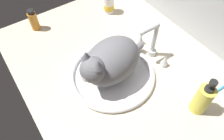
# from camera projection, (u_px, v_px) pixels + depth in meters

# --- Properties ---
(countertop) EXTENTS (1.07, 0.82, 0.03)m
(countertop) POSITION_uv_depth(u_px,v_px,m) (117.00, 66.00, 0.96)
(countertop) COLOR beige
(countertop) RESTS_ON ground
(backsplash_wall) EXTENTS (1.07, 0.02, 0.33)m
(backsplash_wall) POSITION_uv_depth(u_px,v_px,m) (191.00, 6.00, 0.99)
(backsplash_wall) COLOR #B2B7BC
(backsplash_wall) RESTS_ON ground
(sink_basin) EXTENTS (0.37, 0.37, 0.02)m
(sink_basin) POSITION_uv_depth(u_px,v_px,m) (112.00, 74.00, 0.90)
(sink_basin) COLOR white
(sink_basin) RESTS_ON countertop
(faucet) EXTENTS (0.20, 0.11, 0.19)m
(faucet) POSITION_uv_depth(u_px,v_px,m) (152.00, 44.00, 0.93)
(faucet) COLOR silver
(faucet) RESTS_ON countertop
(cat) EXTENTS (0.24, 0.35, 0.19)m
(cat) POSITION_uv_depth(u_px,v_px,m) (109.00, 62.00, 0.82)
(cat) COLOR slate
(cat) RESTS_ON sink_basin
(amber_bottle) EXTENTS (0.04, 0.04, 0.11)m
(amber_bottle) POSITION_uv_depth(u_px,v_px,m) (34.00, 20.00, 1.06)
(amber_bottle) COLOR #C67A23
(amber_bottle) RESTS_ON countertop
(pill_bottle) EXTENTS (0.06, 0.06, 0.10)m
(pill_bottle) POSITION_uv_depth(u_px,v_px,m) (109.00, 4.00, 1.14)
(pill_bottle) COLOR white
(pill_bottle) RESTS_ON countertop
(soap_pump_bottle) EXTENTS (0.06, 0.06, 0.18)m
(soap_pump_bottle) POSITION_uv_depth(u_px,v_px,m) (203.00, 99.00, 0.76)
(soap_pump_bottle) COLOR #E5DB4C
(soap_pump_bottle) RESTS_ON countertop
(toothbrush) EXTENTS (0.02, 0.17, 0.02)m
(toothbrush) POSITION_uv_depth(u_px,v_px,m) (219.00, 89.00, 0.86)
(toothbrush) COLOR #338CD1
(toothbrush) RESTS_ON countertop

